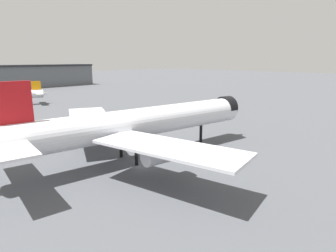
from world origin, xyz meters
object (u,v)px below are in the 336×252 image
at_px(airliner_near_gate, 138,124).
at_px(service_truck_front, 2,137).
at_px(airliner_far_taxiway, 3,96).
at_px(baggage_tug_wing, 101,121).

relative_size(airliner_near_gate, service_truck_front, 10.59).
distance_m(airliner_far_taxiway, baggage_tug_wing, 62.54).
relative_size(airliner_far_taxiway, service_truck_front, 6.33).
bearing_deg(service_truck_front, airliner_far_taxiway, -32.79).
height_order(airliner_far_taxiway, service_truck_front, airliner_far_taxiway).
bearing_deg(airliner_near_gate, baggage_tug_wing, 76.86).
bearing_deg(baggage_tug_wing, airliner_far_taxiway, -167.16).
distance_m(airliner_near_gate, service_truck_front, 37.48).
bearing_deg(baggage_tug_wing, service_truck_front, -84.21).
bearing_deg(airliner_near_gate, airliner_far_taxiway, 96.13).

